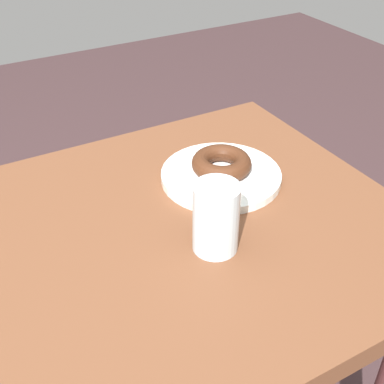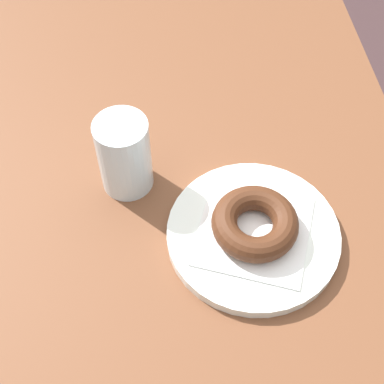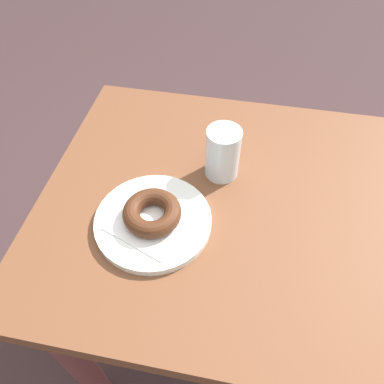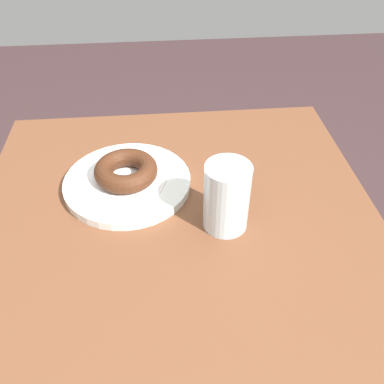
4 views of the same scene
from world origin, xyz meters
name	(u,v)px [view 3 (image 3 of 4)]	position (x,y,z in m)	size (l,w,h in m)	color
ground_plane	(262,339)	(0.00, 0.00, 0.00)	(6.00, 6.00, 0.00)	#3E2A2C
table	(303,246)	(0.00, 0.00, 0.64)	(1.15, 0.69, 0.76)	brown
plate_chocolate_ring	(153,221)	(0.32, 0.08, 0.77)	(0.23, 0.23, 0.02)	white
napkin_chocolate_ring	(153,218)	(0.32, 0.08, 0.78)	(0.14, 0.14, 0.00)	white
donut_chocolate_ring	(152,213)	(0.32, 0.08, 0.79)	(0.11, 0.11, 0.03)	#482614
water_glass	(223,153)	(0.21, -0.08, 0.82)	(0.07, 0.07, 0.12)	silver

